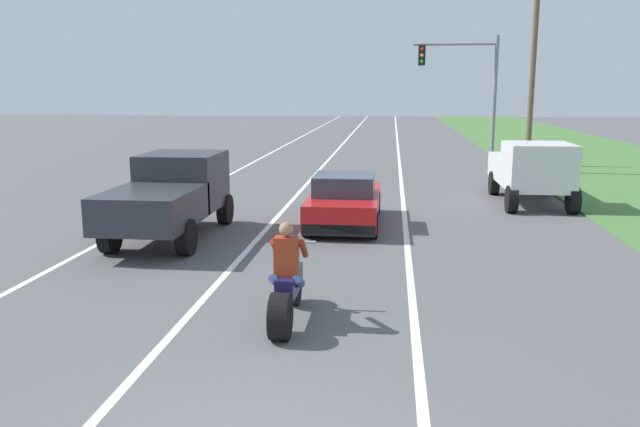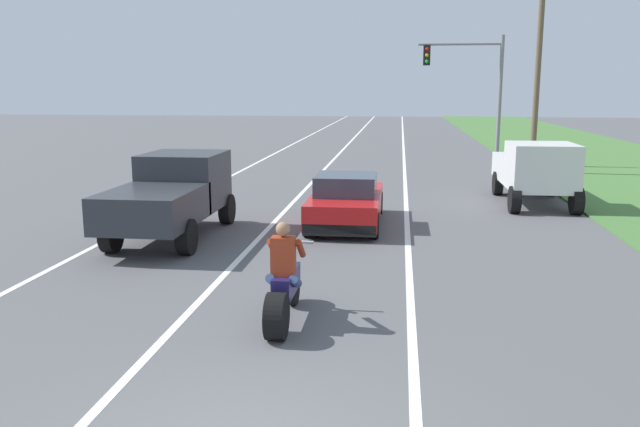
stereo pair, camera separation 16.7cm
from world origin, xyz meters
The scene contains 9 objects.
lane_stripe_left_solid centered at (-5.40, 20.00, 0.00)m, with size 0.14×120.00×0.01m, color white.
lane_stripe_right_solid centered at (1.80, 20.00, 0.00)m, with size 0.14×120.00×0.01m, color white.
lane_stripe_centre_dashed centered at (-1.80, 20.00, 0.00)m, with size 0.14×120.00×0.01m, color white.
motorcycle_with_rider centered at (-0.16, 3.93, 0.59)m, with size 0.70×2.21×1.62m.
sports_car_red centered at (0.18, 11.46, 0.63)m, with size 1.84×4.30×1.37m.
pickup_truck_left_lane_dark_grey centered at (-3.90, 9.48, 1.11)m, with size 2.02×4.80×1.98m.
pickup_truck_right_shoulder_white centered at (5.79, 15.40, 1.11)m, with size 2.02×4.80×1.98m.
traffic_light_mast_near centered at (4.97, 25.72, 3.95)m, with size 3.90×0.34×6.00m.
utility_pole_roadside centered at (7.21, 22.99, 4.37)m, with size 0.24×0.24×8.74m, color brown.
Camera 2 is at (1.55, -5.37, 3.59)m, focal length 36.11 mm.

